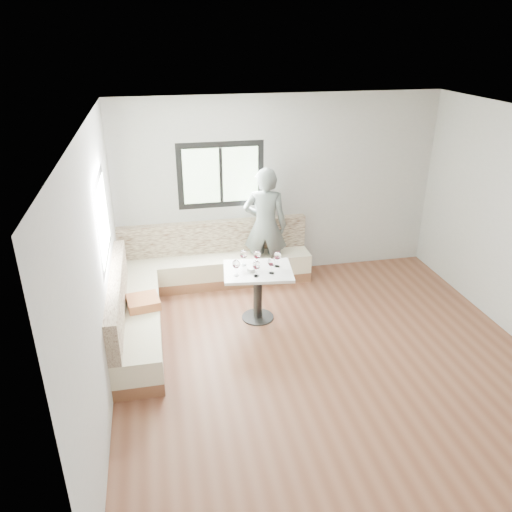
# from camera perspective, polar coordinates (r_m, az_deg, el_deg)

# --- Properties ---
(room) EXTENTS (5.01, 5.01, 2.81)m
(room) POSITION_cam_1_polar(r_m,az_deg,el_deg) (5.56, 7.99, 0.77)
(room) COLOR brown
(room) RESTS_ON ground
(banquette) EXTENTS (2.90, 2.80, 0.95)m
(banquette) POSITION_cam_1_polar(r_m,az_deg,el_deg) (7.14, -8.23, -3.25)
(banquette) COLOR brown
(banquette) RESTS_ON ground
(table) EXTENTS (0.98, 0.80, 0.74)m
(table) POSITION_cam_1_polar(r_m,az_deg,el_deg) (6.66, 0.21, -3.01)
(table) COLOR black
(table) RESTS_ON ground
(person) EXTENTS (0.76, 0.60, 1.81)m
(person) POSITION_cam_1_polar(r_m,az_deg,el_deg) (7.58, 1.06, 3.47)
(person) COLOR slate
(person) RESTS_ON ground
(olive_ramekin) EXTENTS (0.11, 0.11, 0.04)m
(olive_ramekin) POSITION_cam_1_polar(r_m,az_deg,el_deg) (6.53, -0.53, -1.54)
(olive_ramekin) COLOR white
(olive_ramekin) RESTS_ON table
(wine_glass_a) EXTENTS (0.10, 0.10, 0.22)m
(wine_glass_a) POSITION_cam_1_polar(r_m,az_deg,el_deg) (6.37, -2.29, -0.99)
(wine_glass_a) COLOR white
(wine_glass_a) RESTS_ON table
(wine_glass_b) EXTENTS (0.10, 0.10, 0.22)m
(wine_glass_b) POSITION_cam_1_polar(r_m,az_deg,el_deg) (6.34, 0.04, -1.09)
(wine_glass_b) COLOR white
(wine_glass_b) RESTS_ON table
(wine_glass_c) EXTENTS (0.10, 0.10, 0.22)m
(wine_glass_c) POSITION_cam_1_polar(r_m,az_deg,el_deg) (6.42, 1.79, -0.75)
(wine_glass_c) COLOR white
(wine_glass_c) RESTS_ON table
(wine_glass_d) EXTENTS (0.10, 0.10, 0.22)m
(wine_glass_d) POSITION_cam_1_polar(r_m,az_deg,el_deg) (6.63, 0.13, 0.09)
(wine_glass_d) COLOR white
(wine_glass_d) RESTS_ON table
(wine_glass_e) EXTENTS (0.10, 0.10, 0.22)m
(wine_glass_e) POSITION_cam_1_polar(r_m,az_deg,el_deg) (6.61, 2.45, -0.01)
(wine_glass_e) COLOR white
(wine_glass_e) RESTS_ON table
(wine_glass_f) EXTENTS (0.10, 0.10, 0.22)m
(wine_glass_f) POSITION_cam_1_polar(r_m,az_deg,el_deg) (6.64, -1.44, 0.15)
(wine_glass_f) COLOR white
(wine_glass_f) RESTS_ON table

